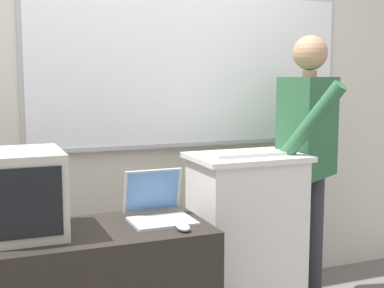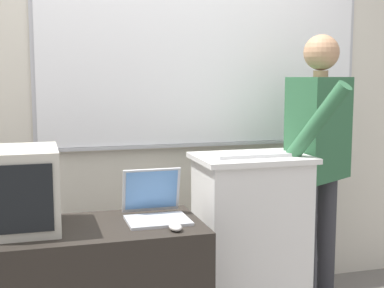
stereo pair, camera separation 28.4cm
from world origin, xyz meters
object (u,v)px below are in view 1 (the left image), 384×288
crt_monitor (24,193)px  laptop (157,206)px  lectern_podium (246,240)px  wireless_keyboard (250,154)px  person_presenter (308,151)px  computer_mouse_by_laptop (183,227)px

crt_monitor → laptop: bearing=1.5°
lectern_podium → crt_monitor: (-1.26, -0.22, 0.44)m
laptop → wireless_keyboard: bearing=13.2°
laptop → crt_monitor: crt_monitor is taller
person_presenter → wireless_keyboard: bearing=168.6°
laptop → person_presenter: bearing=15.7°
laptop → computer_mouse_by_laptop: (0.05, -0.24, -0.05)m
crt_monitor → person_presenter: bearing=10.6°
person_presenter → wireless_keyboard: (-0.51, -0.17, 0.03)m
wireless_keyboard → computer_mouse_by_laptop: 0.73m
person_presenter → wireless_keyboard: size_ratio=3.90×
wireless_keyboard → crt_monitor: 1.26m
computer_mouse_by_laptop → crt_monitor: 0.75m
lectern_podium → laptop: size_ratio=3.35×
laptop → computer_mouse_by_laptop: 0.25m
computer_mouse_by_laptop → crt_monitor: size_ratio=0.23×
laptop → crt_monitor: (-0.65, -0.02, 0.13)m
lectern_podium → crt_monitor: size_ratio=2.35×
person_presenter → laptop: (-1.11, -0.31, -0.18)m
wireless_keyboard → crt_monitor: bearing=-172.8°
lectern_podium → wireless_keyboard: (-0.01, -0.06, 0.53)m
computer_mouse_by_laptop → crt_monitor: (-0.69, 0.23, 0.18)m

